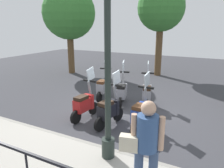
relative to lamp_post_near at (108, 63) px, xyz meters
The scene contains 12 objects.
ground_plane 3.28m from the lamp_post_near, 17.54° to the left, with size 28.00×28.00×0.00m, color #38383D.
fence_railing 2.30m from the lamp_post_near, 157.15° to the left, with size 0.04×16.03×1.07m.
lamp_post_near is the anchor object (origin of this frame).
pedestrian_with_bag 1.58m from the lamp_post_near, 123.99° to the right, with size 0.40×0.63×1.59m.
tree_large 9.07m from the lamp_post_near, 42.21° to the left, with size 2.91×2.91×4.83m.
tree_distant 8.62m from the lamp_post_near, ahead, with size 2.47×2.47×4.84m.
scooter_near_0 2.35m from the lamp_post_near, ahead, with size 1.23×0.44×1.54m.
scooter_near_1 2.35m from the lamp_post_near, 27.37° to the left, with size 1.22×0.47×1.54m.
scooter_near_2 2.81m from the lamp_post_near, 46.25° to the left, with size 1.23×0.44×1.54m.
scooter_far_0 3.81m from the lamp_post_near, ahead, with size 1.20×0.54×1.54m.
scooter_far_1 3.78m from the lamp_post_near, 20.17° to the left, with size 1.20×0.54×1.54m.
scooter_far_2 4.34m from the lamp_post_near, 31.04° to the left, with size 1.23×0.45×1.54m.
Camera 1 is at (-5.87, -2.64, 2.78)m, focal length 35.00 mm.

